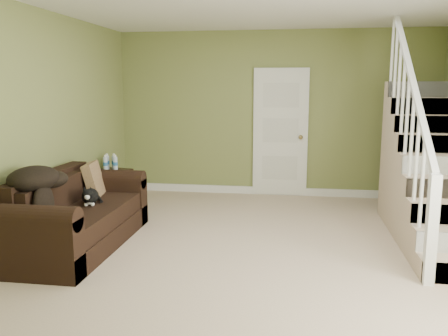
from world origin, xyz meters
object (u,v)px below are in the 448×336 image
(side_table, at_px, (113,187))
(cat, at_px, (89,196))
(banana, at_px, (70,215))
(sofa, at_px, (75,219))

(side_table, distance_m, cat, 1.63)
(banana, bearing_deg, side_table, 96.81)
(side_table, relative_size, banana, 4.37)
(side_table, distance_m, banana, 2.15)
(sofa, xyz_separation_m, cat, (0.11, 0.14, 0.22))
(side_table, bearing_deg, sofa, -81.35)
(sofa, xyz_separation_m, side_table, (-0.26, 1.71, -0.03))
(sofa, bearing_deg, banana, -69.74)
(sofa, distance_m, side_table, 1.73)
(sofa, distance_m, banana, 0.45)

